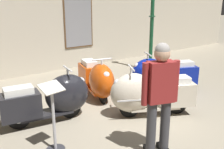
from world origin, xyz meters
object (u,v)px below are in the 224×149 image
object	(u,v)px
scooter_0	(54,98)
scooter_1	(98,79)
info_stanchion	(54,124)
visitor_0	(160,92)
scooter_2	(146,94)
lamppost	(152,20)
scooter_3	(159,75)

from	to	relation	value
scooter_0	scooter_1	distance (m)	1.36
scooter_1	info_stanchion	xyz separation A→B (m)	(-1.68, -1.40, -0.01)
scooter_1	visitor_0	size ratio (longest dim) A/B	1.02
scooter_2	lamppost	xyz separation A→B (m)	(2.39, 2.30, 1.09)
scooter_0	info_stanchion	size ratio (longest dim) A/B	1.57
scooter_1	scooter_2	world-z (taller)	scooter_2
scooter_0	scooter_1	xyz separation A→B (m)	(1.27, 0.49, -0.00)
scooter_3	lamppost	distance (m)	2.29
lamppost	scooter_1	bearing A→B (deg)	-159.25
scooter_1	visitor_0	world-z (taller)	visitor_0
scooter_0	visitor_0	xyz separation A→B (m)	(0.75, -1.84, 0.49)
scooter_3	scooter_2	bearing A→B (deg)	58.80
scooter_3	scooter_0	bearing A→B (deg)	23.55
scooter_2	lamppost	bearing A→B (deg)	-108.87
scooter_0	scooter_1	world-z (taller)	scooter_0
scooter_0	lamppost	distance (m)	4.28
scooter_1	scooter_3	bearing A→B (deg)	80.88
scooter_0	scooter_3	xyz separation A→B (m)	(2.60, -0.08, -0.00)
scooter_0	scooter_3	distance (m)	2.61
scooter_0	scooter_2	xyz separation A→B (m)	(1.48, -0.83, 0.00)
scooter_1	lamppost	distance (m)	2.99
scooter_1	scooter_2	distance (m)	1.33
scooter_1	scooter_3	world-z (taller)	same
info_stanchion	visitor_0	bearing A→B (deg)	-38.81
scooter_1	visitor_0	xyz separation A→B (m)	(-0.52, -2.33, 0.49)
scooter_2	visitor_0	distance (m)	1.34
lamppost	info_stanchion	distance (m)	5.02
scooter_1	lamppost	world-z (taller)	lamppost
scooter_2	info_stanchion	distance (m)	1.89
scooter_2	scooter_1	bearing A→B (deg)	-53.77
scooter_1	scooter_3	size ratio (longest dim) A/B	1.01
scooter_2	visitor_0	bearing A→B (deg)	81.57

